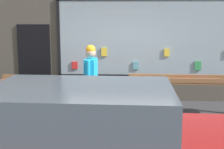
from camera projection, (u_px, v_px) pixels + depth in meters
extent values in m
plane|color=#38383A|center=(120.00, 128.00, 6.47)|extent=(40.00, 40.00, 0.00)
cube|color=#4C473D|center=(122.00, 32.00, 8.52)|extent=(7.11, 0.20, 3.76)
cube|color=#8C9EA8|center=(151.00, 38.00, 8.38)|extent=(5.01, 0.03, 2.07)
cube|color=black|center=(150.00, 76.00, 8.55)|extent=(5.09, 0.06, 0.08)
cube|color=black|center=(59.00, 38.00, 8.49)|extent=(0.08, 0.06, 2.07)
cube|color=red|center=(75.00, 65.00, 8.56)|extent=(0.16, 0.03, 0.20)
cube|color=yellow|center=(104.00, 52.00, 8.46)|extent=(0.15, 0.03, 0.23)
cube|color=#5999A5|center=(136.00, 66.00, 8.48)|extent=(0.14, 0.03, 0.21)
cube|color=yellow|center=(167.00, 53.00, 8.38)|extent=(0.14, 0.03, 0.21)
cube|color=#338C4C|center=(198.00, 66.00, 8.40)|extent=(0.17, 0.03, 0.24)
cube|color=black|center=(35.00, 63.00, 8.63)|extent=(0.90, 0.04, 2.10)
cube|color=brown|center=(108.00, 103.00, 7.01)|extent=(0.09, 0.09, 0.74)
cube|color=brown|center=(7.00, 95.00, 7.72)|extent=(0.09, 0.09, 0.74)
cube|color=brown|center=(110.00, 97.00, 7.52)|extent=(0.09, 0.09, 0.74)
cube|color=brown|center=(54.00, 83.00, 7.30)|extent=(2.78, 0.77, 0.04)
cube|color=brown|center=(51.00, 83.00, 6.99)|extent=(2.76, 0.16, 0.12)
cube|color=brown|center=(58.00, 78.00, 7.59)|extent=(2.76, 0.16, 0.12)
cube|color=#2659B2|center=(3.00, 81.00, 7.34)|extent=(0.18, 0.23, 0.02)
cube|color=#5999A5|center=(18.00, 83.00, 7.15)|extent=(0.12, 0.22, 0.02)
cube|color=orange|center=(35.00, 82.00, 7.20)|extent=(0.17, 0.24, 0.03)
cube|color=silver|center=(53.00, 82.00, 7.30)|extent=(0.20, 0.23, 0.02)
cube|color=#5999A5|center=(73.00, 81.00, 7.39)|extent=(0.16, 0.24, 0.02)
cube|color=orange|center=(88.00, 82.00, 7.24)|extent=(0.18, 0.21, 0.03)
cube|color=#994CA5|center=(107.00, 82.00, 7.20)|extent=(0.16, 0.20, 0.03)
cube|color=brown|center=(132.00, 100.00, 7.13)|extent=(0.09, 0.09, 0.80)
cube|color=brown|center=(132.00, 96.00, 7.52)|extent=(0.09, 0.09, 0.80)
cube|color=brown|center=(188.00, 82.00, 7.15)|extent=(2.78, 0.66, 0.04)
cube|color=brown|center=(190.00, 81.00, 6.90)|extent=(2.76, 0.16, 0.12)
cube|color=brown|center=(187.00, 77.00, 7.39)|extent=(2.76, 0.16, 0.12)
cube|color=orange|center=(135.00, 79.00, 7.33)|extent=(0.13, 0.21, 0.02)
cube|color=#5999A5|center=(149.00, 80.00, 7.19)|extent=(0.21, 0.26, 0.02)
cube|color=#5999A5|center=(162.00, 78.00, 7.34)|extent=(0.19, 0.25, 0.03)
cube|color=#5999A5|center=(176.00, 80.00, 7.19)|extent=(0.16, 0.21, 0.03)
cube|color=red|center=(187.00, 79.00, 7.30)|extent=(0.14, 0.20, 0.02)
cube|color=#994CA5|center=(201.00, 79.00, 7.25)|extent=(0.17, 0.22, 0.02)
cube|color=black|center=(218.00, 82.00, 6.96)|extent=(0.20, 0.26, 0.02)
cylinder|color=black|center=(91.00, 104.00, 6.79)|extent=(0.14, 0.14, 0.81)
cylinder|color=black|center=(92.00, 102.00, 6.95)|extent=(0.14, 0.14, 0.81)
cube|color=#19A5E0|center=(91.00, 72.00, 6.75)|extent=(0.26, 0.47, 0.57)
cylinder|color=#19A5E0|center=(88.00, 73.00, 6.47)|extent=(0.09, 0.09, 0.55)
cylinder|color=#19A5E0|center=(93.00, 69.00, 7.03)|extent=(0.09, 0.09, 0.55)
sphere|color=tan|center=(91.00, 53.00, 6.68)|extent=(0.22, 0.22, 0.22)
sphere|color=orange|center=(91.00, 50.00, 6.67)|extent=(0.21, 0.21, 0.21)
ellipsoid|color=#99724C|center=(111.00, 113.00, 6.62)|extent=(0.36, 0.45, 0.23)
ellipsoid|color=black|center=(111.00, 113.00, 6.62)|extent=(0.31, 0.31, 0.24)
sphere|color=#99724C|center=(116.00, 108.00, 6.83)|extent=(0.20, 0.20, 0.20)
cylinder|color=#99724C|center=(107.00, 114.00, 6.42)|extent=(0.06, 0.10, 0.12)
cylinder|color=#99724C|center=(116.00, 120.00, 6.73)|extent=(0.04, 0.04, 0.14)
cylinder|color=#99724C|center=(111.00, 120.00, 6.78)|extent=(0.04, 0.04, 0.14)
cylinder|color=#99724C|center=(112.00, 123.00, 6.53)|extent=(0.04, 0.04, 0.14)
cylinder|color=#99724C|center=(107.00, 123.00, 6.58)|extent=(0.04, 0.04, 0.14)
cube|color=#4C5660|center=(80.00, 109.00, 3.77)|extent=(2.27, 1.64, 0.56)
cylinder|color=black|center=(178.00, 148.00, 4.68)|extent=(0.61, 0.20, 0.60)
cylinder|color=black|center=(9.00, 143.00, 4.89)|extent=(0.61, 0.20, 0.60)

